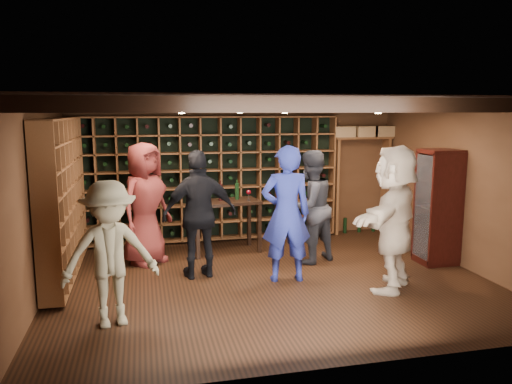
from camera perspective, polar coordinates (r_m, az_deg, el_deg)
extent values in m
plane|color=black|center=(7.16, 1.71, -9.97)|extent=(6.00, 6.00, 0.00)
plane|color=#53311C|center=(9.27, -2.16, 2.39)|extent=(6.00, 0.00, 6.00)
plane|color=#53311C|center=(4.53, 9.84, -5.05)|extent=(6.00, 0.00, 6.00)
plane|color=#53311C|center=(6.75, -23.69, -0.97)|extent=(0.00, 5.00, 5.00)
plane|color=#53311C|center=(8.14, 22.65, 0.72)|extent=(0.00, 5.00, 5.00)
plane|color=black|center=(6.76, 1.81, 10.46)|extent=(6.00, 6.00, 0.00)
cube|color=black|center=(5.23, 6.34, 9.88)|extent=(5.90, 0.18, 0.16)
cube|color=black|center=(6.28, 2.99, 9.81)|extent=(5.90, 0.18, 0.16)
cube|color=black|center=(7.34, 0.60, 9.74)|extent=(5.90, 0.18, 0.16)
cube|color=black|center=(8.42, -1.18, 9.68)|extent=(5.90, 0.18, 0.16)
cylinder|color=black|center=(6.56, -8.52, 9.44)|extent=(0.10, 0.10, 0.10)
cylinder|color=black|center=(7.23, 3.32, 9.50)|extent=(0.10, 0.10, 0.10)
cylinder|color=black|center=(6.97, 13.80, 9.26)|extent=(0.10, 0.10, 0.10)
cylinder|color=black|center=(7.89, -1.86, 9.49)|extent=(0.10, 0.10, 0.10)
cube|color=brown|center=(9.03, -5.23, 1.54)|extent=(4.65, 0.30, 2.20)
cube|color=black|center=(9.03, -5.23, 1.54)|extent=(4.56, 0.02, 2.16)
cube|color=brown|center=(7.54, -21.23, -0.59)|extent=(0.30, 2.65, 2.20)
cube|color=black|center=(7.54, -21.23, -0.59)|extent=(0.29, 0.02, 2.16)
cube|color=brown|center=(9.78, 12.05, 6.08)|extent=(1.15, 0.32, 0.04)
cube|color=brown|center=(10.10, 14.55, 0.84)|extent=(0.05, 0.28, 1.85)
cube|color=brown|center=(9.67, 9.07, 0.65)|extent=(0.05, 0.28, 1.85)
cube|color=#A67E53|center=(9.62, 9.89, 6.81)|extent=(0.40, 0.30, 0.20)
cube|color=#A67E53|center=(9.80, 12.34, 6.78)|extent=(0.40, 0.30, 0.20)
cube|color=#A67E53|center=(9.95, 14.17, 6.75)|extent=(0.40, 0.30, 0.20)
cube|color=black|center=(8.39, 19.77, -7.26)|extent=(0.55, 0.50, 0.10)
cube|color=black|center=(8.20, 20.10, -1.55)|extent=(0.55, 0.50, 1.70)
cube|color=white|center=(8.06, 18.55, -1.65)|extent=(0.01, 0.46, 1.60)
cube|color=black|center=(8.20, 20.10, -1.55)|extent=(0.50, 0.44, 0.02)
sphere|color=#59260C|center=(8.17, 20.02, -0.87)|extent=(0.18, 0.18, 0.18)
imported|color=navy|center=(6.91, 3.47, -2.52)|extent=(0.73, 0.52, 1.90)
imported|color=black|center=(7.80, 6.18, -1.70)|extent=(1.06, 0.97, 1.76)
imported|color=maroon|center=(7.87, -12.56, -1.31)|extent=(1.07, 1.08, 1.89)
imported|color=black|center=(7.09, -6.45, -2.57)|extent=(1.13, 0.60, 1.83)
imported|color=#7E7357|center=(5.71, -16.35, -6.83)|extent=(1.15, 0.80, 1.62)
imported|color=tan|center=(6.82, 15.49, -2.88)|extent=(1.64, 1.70, 1.93)
cube|color=black|center=(8.32, -3.64, -1.18)|extent=(1.24, 0.75, 0.05)
cube|color=black|center=(8.04, -6.69, -4.78)|extent=(0.07, 0.07, 0.83)
cube|color=black|center=(8.37, 0.39, -4.15)|extent=(0.07, 0.07, 0.83)
cube|color=black|center=(8.49, -7.55, -4.03)|extent=(0.07, 0.07, 0.83)
cube|color=black|center=(8.81, -0.80, -3.47)|extent=(0.07, 0.07, 0.83)
cylinder|color=black|center=(8.25, -5.67, -0.13)|extent=(0.07, 0.07, 0.28)
cylinder|color=black|center=(8.32, -4.07, -0.03)|extent=(0.07, 0.07, 0.28)
cylinder|color=black|center=(8.42, -2.19, 0.09)|extent=(0.07, 0.07, 0.28)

